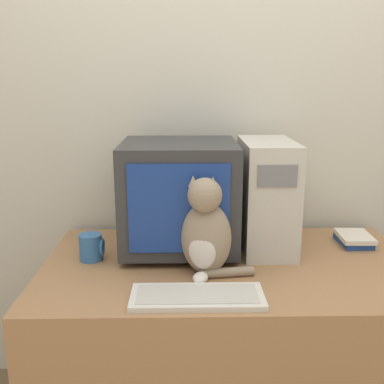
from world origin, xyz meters
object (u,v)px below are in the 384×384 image
(book_stack, at_px, (354,239))
(mug, at_px, (91,247))
(crt_monitor, at_px, (179,196))
(cat, at_px, (206,233))
(pen, at_px, (172,285))
(keyboard, at_px, (197,297))
(computer_tower, at_px, (266,195))

(book_stack, distance_m, mug, 1.09)
(crt_monitor, xyz_separation_m, cat, (0.10, -0.24, -0.07))
(cat, xyz_separation_m, pen, (-0.12, -0.10, -0.15))
(crt_monitor, xyz_separation_m, keyboard, (0.06, -0.44, -0.22))
(book_stack, xyz_separation_m, mug, (-1.08, -0.15, 0.03))
(mug, bearing_deg, crt_monitor, 17.12)
(keyboard, bearing_deg, book_stack, 35.26)
(cat, bearing_deg, keyboard, -85.08)
(computer_tower, height_order, cat, computer_tower)
(computer_tower, relative_size, cat, 1.22)
(book_stack, relative_size, mug, 1.72)
(computer_tower, relative_size, pen, 2.83)
(cat, distance_m, mug, 0.47)
(computer_tower, distance_m, keyboard, 0.59)
(computer_tower, xyz_separation_m, keyboard, (-0.29, -0.46, -0.21))
(crt_monitor, height_order, book_stack, crt_monitor)
(keyboard, relative_size, cat, 1.17)
(crt_monitor, distance_m, cat, 0.27)
(crt_monitor, xyz_separation_m, computer_tower, (0.35, 0.02, -0.01))
(computer_tower, height_order, mug, computer_tower)
(keyboard, distance_m, book_stack, 0.83)
(cat, height_order, mug, cat)
(cat, bearing_deg, mug, 177.94)
(mug, bearing_deg, book_stack, 7.84)
(cat, distance_m, book_stack, 0.71)
(cat, xyz_separation_m, mug, (-0.43, 0.14, -0.11))
(crt_monitor, distance_m, mug, 0.40)
(cat, xyz_separation_m, book_stack, (0.64, 0.29, -0.13))
(cat, bearing_deg, computer_tower, 61.67)
(cat, height_order, book_stack, cat)
(keyboard, relative_size, pen, 2.70)
(book_stack, height_order, pen, book_stack)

